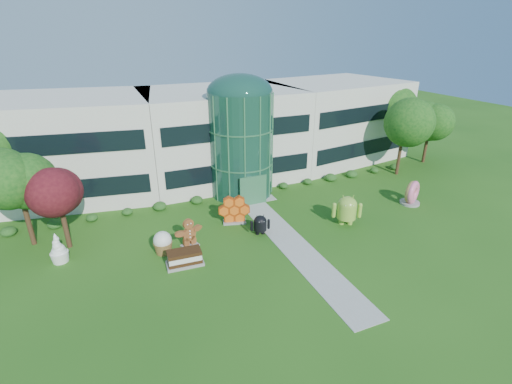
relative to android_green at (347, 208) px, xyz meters
name	(u,v)px	position (x,y,z in m)	size (l,w,h in m)	color
ground	(300,253)	(-5.65, -2.40, -1.45)	(140.00, 140.00, 0.00)	#215114
building	(221,133)	(-5.65, 15.60, 3.20)	(46.00, 15.00, 9.30)	beige
atrium	(241,145)	(-5.65, 9.60, 3.45)	(6.00, 6.00, 9.80)	#194738
walkway	(288,239)	(-5.65, -0.40, -1.43)	(2.40, 20.00, 0.04)	#9E9E93
tree_red	(62,211)	(-21.15, 5.10, 1.55)	(4.00, 4.00, 6.00)	#3F0C14
trees_backdrop	(237,149)	(-5.65, 10.60, 2.75)	(52.00, 8.00, 8.40)	#104212
android_green	(347,208)	(0.00, 0.00, 0.00)	(2.56, 1.71, 2.90)	#87B439
android_black	(260,224)	(-7.25, 1.27, -0.51)	(1.65, 1.10, 1.87)	black
donut	(411,192)	(7.89, 0.95, -0.29)	(2.22, 1.07, 2.31)	#D3508B
gingerbread	(189,233)	(-12.83, 1.71, -0.31)	(2.47, 0.95, 2.28)	brown
ice_cream_sandwich	(185,258)	(-13.73, -0.59, -0.89)	(2.51, 1.26, 1.12)	black
honeycomb	(234,211)	(-8.48, 3.86, -0.35)	(2.79, 1.00, 2.20)	orange
froyo	(58,248)	(-21.65, 3.22, -0.34)	(1.29, 1.29, 2.22)	white
cupcake	(163,242)	(-14.80, 1.54, -0.60)	(1.42, 1.42, 1.71)	white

